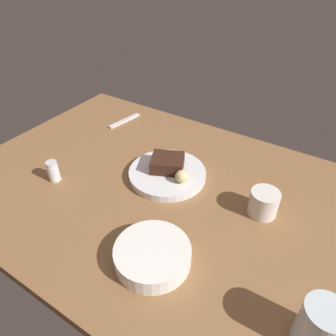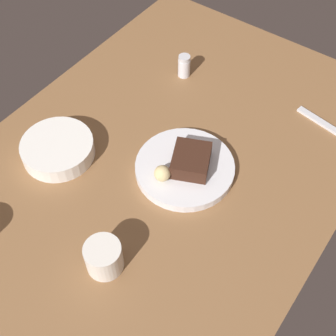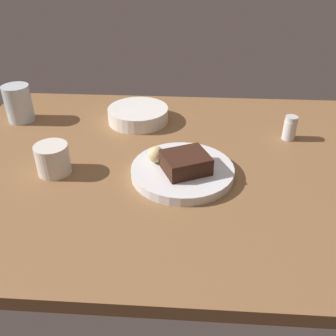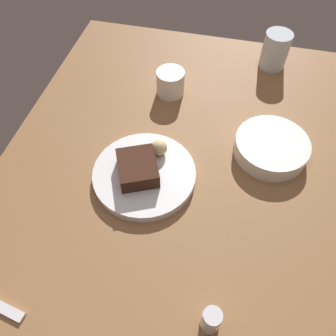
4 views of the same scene
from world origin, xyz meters
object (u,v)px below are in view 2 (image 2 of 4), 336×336
Objects in this scene: salt_shaker at (184,66)px; side_bowl at (58,149)px; dessert_plate at (184,169)px; bread_roll at (162,173)px; dessert_spoon at (323,123)px; coffee_cup at (104,257)px; chocolate_cake_slice at (191,160)px.

side_bowl is at bearing 168.97° from salt_shaker.
bread_roll is (-5.84, 2.03, 3.01)cm from dessert_plate.
dessert_spoon is (39.80, -22.42, -3.75)cm from bread_roll.
coffee_cup is (-15.90, -28.63, 1.44)cm from side_bowl.
bread_roll reaches higher than dessert_spoon.
dessert_spoon is (47.54, -48.33, -1.76)cm from side_bowl.
dessert_spoon is (33.96, -20.39, -0.74)cm from dessert_plate.
dessert_plate is 6.18× the size of bread_roll.
side_bowl is at bearing 60.96° from coffee_cup.
salt_shaker is 42.93cm from side_bowl.
salt_shaker is at bearing 19.39° from coffee_cup.
chocolate_cake_slice is at bearing -47.56° from dessert_plate.
side_bowl is at bearing 116.73° from chocolate_cake_slice.
salt_shaker is (34.38, 17.70, -0.86)cm from bread_roll.
side_bowl is (-14.67, 29.14, -2.09)cm from chocolate_cake_slice.
bread_roll is 27.12cm from side_bowl.
dessert_spoon is at bearing -29.39° from bread_roll.
salt_shaker is at bearing -162.31° from dessert_spoon.
dessert_plate is 31.09cm from side_bowl.
chocolate_cake_slice is 1.48× the size of salt_shaker.
bread_roll is at bearing -152.75° from salt_shaker.
dessert_plate reaches higher than dessert_spoon.
salt_shaker is at bearing 34.67° from dessert_plate.
bread_roll is at bearing -73.36° from side_bowl.
coffee_cup reaches higher than chocolate_cake_slice.
dessert_plate is at bearing -19.19° from bread_roll.
salt_shaker is 0.86× the size of coffee_cup.
coffee_cup reaches higher than dessert_plate.
chocolate_cake_slice is 34.53cm from salt_shaker.
side_bowl is 32.78cm from coffee_cup.
side_bowl is (-7.74, 25.92, -1.99)cm from bread_roll.
dessert_plate is at bearing 1.32° from coffee_cup.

